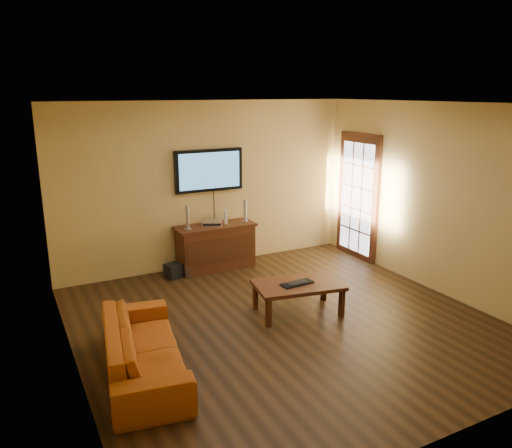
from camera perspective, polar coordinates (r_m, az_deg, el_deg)
ground_plane at (r=6.46m, az=3.29°, el=-11.13°), size 5.00×5.00×0.00m
room_walls at (r=6.45m, az=0.67°, el=4.69°), size 5.00×5.00×5.00m
french_door at (r=8.79m, az=11.55°, el=2.93°), size 0.07×1.02×2.22m
media_console at (r=8.19m, az=-4.62°, el=-2.59°), size 1.31×0.50×0.74m
television at (r=8.10m, az=-5.39°, el=6.13°), size 1.15×0.08×0.68m
coffee_table at (r=6.58m, az=4.83°, el=-7.15°), size 1.22×0.86×0.42m
sofa at (r=5.38m, az=-12.82°, el=-12.76°), size 0.84×1.95×0.74m
speaker_left at (r=7.85m, az=-7.84°, el=0.63°), size 0.10×0.10×0.38m
speaker_right at (r=8.27m, az=-1.25°, el=1.43°), size 0.10×0.10×0.35m
av_receiver at (r=8.07m, az=-5.06°, el=0.11°), size 0.40×0.35×0.08m
game_console at (r=8.17m, az=-3.48°, el=0.83°), size 0.09×0.16×0.22m
subwoofer at (r=7.95m, az=-9.45°, el=-5.30°), size 0.28×0.28×0.22m
bottle at (r=7.89m, az=-7.84°, el=-5.51°), size 0.07×0.07×0.21m
keyboard at (r=6.52m, az=4.73°, el=-6.77°), size 0.45×0.19×0.03m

